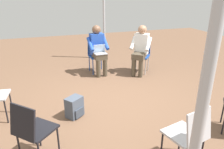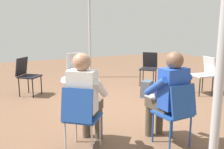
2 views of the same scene
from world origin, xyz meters
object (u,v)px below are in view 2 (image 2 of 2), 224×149
object	(u,v)px
chair_east	(176,111)
chair_southeast	(81,115)
chair_west	(76,67)
chair_southwest	(27,74)
chair_northwest	(149,66)
person_in_white	(85,95)
chair_north	(205,72)
backpack_near_laptop_user	(147,90)
person_with_laptop	(168,92)

from	to	relation	value
chair_east	chair_southeast	distance (m)	1.20
chair_west	chair_southwest	bearing A→B (deg)	2.19
chair_northwest	chair_east	bearing A→B (deg)	107.69
chair_southeast	person_in_white	size ratio (longest dim) A/B	0.69
chair_east	person_in_white	bearing A→B (deg)	150.76
chair_southeast	chair_north	xyz separation A→B (m)	(-1.35, 3.38, 0.00)
backpack_near_laptop_user	person_with_laptop	bearing A→B (deg)	-26.36
chair_east	person_with_laptop	distance (m)	0.26
chair_southeast	backpack_near_laptop_user	world-z (taller)	chair_southeast
chair_east	person_with_laptop	bearing A→B (deg)	90.00
chair_southeast	chair_southwest	distance (m)	2.96
chair_west	person_in_white	bearing A→B (deg)	61.70
chair_southwest	chair_north	bearing A→B (deg)	107.59
chair_southeast	chair_southwest	xyz separation A→B (m)	(-2.94, -0.27, 0.00)
chair_west	chair_southwest	distance (m)	1.28
chair_northwest	chair_north	xyz separation A→B (m)	(1.25, 0.67, 0.00)
person_with_laptop	backpack_near_laptop_user	world-z (taller)	person_with_laptop
person_in_white	backpack_near_laptop_user	world-z (taller)	person_in_white
chair_southwest	chair_northwest	bearing A→B (deg)	124.66
chair_southeast	backpack_near_laptop_user	distance (m)	2.70
chair_north	person_in_white	distance (m)	3.50
chair_southwest	backpack_near_laptop_user	world-z (taller)	chair_southwest
chair_west	backpack_near_laptop_user	bearing A→B (deg)	111.79
chair_west	person_with_laptop	world-z (taller)	person_with_laptop
chair_northwest	chair_southeast	size ratio (longest dim) A/B	1.00
chair_northwest	backpack_near_laptop_user	distance (m)	1.17
chair_northwest	chair_southwest	bearing A→B (deg)	39.06
person_with_laptop	person_in_white	bearing A→B (deg)	158.64
chair_north	person_with_laptop	xyz separation A→B (m)	(1.56, -2.25, 0.20)
backpack_near_laptop_user	chair_southeast	bearing A→B (deg)	-50.83
person_with_laptop	chair_southwest	bearing A→B (deg)	110.81
chair_southwest	person_with_laptop	bearing A→B (deg)	65.17
chair_east	chair_west	size ratio (longest dim) A/B	1.00
chair_east	chair_northwest	xyz separation A→B (m)	(-2.98, 1.58, 0.00)
person_with_laptop	chair_west	bearing A→B (deg)	89.57
chair_northwest	person_with_laptop	distance (m)	3.23
chair_east	person_with_laptop	world-z (taller)	person_with_laptop
chair_east	chair_southwest	distance (m)	3.61
chair_northwest	chair_north	distance (m)	1.42
person_with_laptop	chair_north	bearing A→B (deg)	31.49
chair_southeast	chair_southwest	bearing A→B (deg)	134.79
person_with_laptop	backpack_near_laptop_user	bearing A→B (deg)	60.42
chair_north	backpack_near_laptop_user	xyz separation A→B (m)	(-0.34, -1.31, -0.34)
chair_west	chair_north	distance (m)	3.10
chair_northwest	chair_west	bearing A→B (deg)	24.43
chair_northwest	person_with_laptop	size ratio (longest dim) A/B	0.69
chair_southeast	person_with_laptop	size ratio (longest dim) A/B	0.69
chair_north	person_in_white	bearing A→B (deg)	117.65
chair_east	chair_northwest	distance (m)	3.37
chair_northwest	backpack_near_laptop_user	world-z (taller)	chair_northwest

